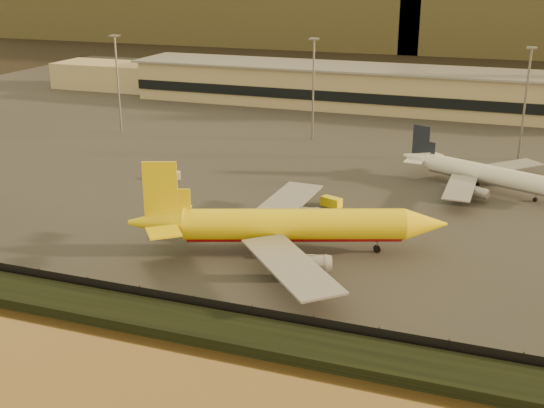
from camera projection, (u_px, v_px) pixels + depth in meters
The scene contains 10 objects.
ground at pixel (221, 271), 100.32m from camera, with size 900.00×900.00×0.00m, color black.
embankment at pixel (166, 320), 85.01m from camera, with size 320.00×7.00×1.40m, color black.
tarmac at pixel (363, 130), 184.53m from camera, with size 320.00×220.00×0.20m, color #2D2D2D.
perimeter_fence at pixel (181, 302), 88.35m from camera, with size 300.00×0.05×2.20m, color black.
terminal_building at pixel (340, 86), 214.23m from camera, with size 202.00×25.00×12.60m.
apron_light_masts at pixel (411, 88), 156.79m from camera, with size 152.20×12.20×25.40m.
dhl_cargo_jet at pixel (288, 226), 104.75m from camera, with size 47.70×45.29×14.71m.
white_narrowbody_jet at pixel (485, 174), 134.60m from camera, with size 35.76×33.77×10.76m.
gse_vehicle_yellow at pixel (331, 202), 126.02m from camera, with size 3.87×1.74×1.74m, color yellow.
gse_vehicle_white at pixel (172, 175), 142.11m from camera, with size 3.41×1.54×1.54m, color white.
Camera 1 is at (38.05, -83.35, 42.67)m, focal length 45.00 mm.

